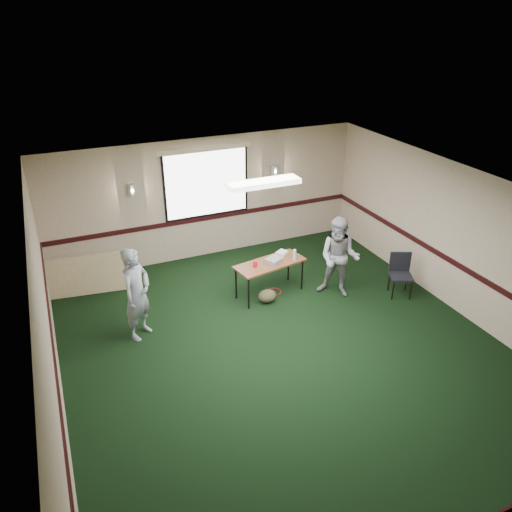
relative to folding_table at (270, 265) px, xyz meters
name	(u,v)px	position (x,y,z in m)	size (l,w,h in m)	color
ground	(287,353)	(-0.53, -1.84, -0.65)	(8.00, 8.00, 0.00)	black
room_shell	(238,219)	(-0.53, 0.29, 0.93)	(8.00, 8.02, 8.00)	tan
folding_table	(270,265)	(0.00, 0.00, 0.00)	(1.47, 0.81, 0.70)	brown
projector	(274,261)	(0.07, -0.04, 0.10)	(0.30, 0.25, 0.10)	#94959C
game_console	(282,253)	(0.38, 0.23, 0.08)	(0.22, 0.17, 0.05)	white
red_cup	(255,264)	(-0.33, -0.04, 0.11)	(0.08, 0.08, 0.12)	red
water_bottle	(294,255)	(0.49, -0.09, 0.16)	(0.07, 0.07, 0.22)	#9BDDFE
duffel_bag	(267,296)	(-0.17, -0.26, -0.52)	(0.37, 0.28, 0.26)	#4B402B
cable_coil	(274,292)	(0.12, 0.01, -0.64)	(0.28, 0.28, 0.01)	red
folded_table	(85,275)	(-3.33, 1.49, -0.25)	(1.54, 0.07, 0.79)	#9A8B5F
conference_chair	(400,271)	(2.37, -0.99, -0.15)	(0.55, 0.56, 0.85)	black
person_left	(137,294)	(-2.63, -0.36, 0.19)	(0.61, 0.40, 1.67)	#3D4D86
person_right	(339,258)	(1.22, -0.55, 0.17)	(0.79, 0.62, 1.63)	#798DBD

